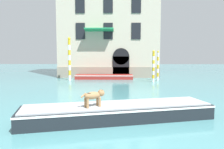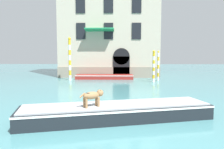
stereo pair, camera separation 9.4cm
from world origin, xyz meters
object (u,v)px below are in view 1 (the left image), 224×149
(boat_moored_near_palazzo, at_px, (104,77))
(mooring_pole_0, at_px, (69,59))
(mooring_pole_1, at_px, (153,66))
(boat_foreground, at_px, (118,111))
(mooring_pole_2, at_px, (158,66))
(dog_on_deck, at_px, (94,96))

(boat_moored_near_palazzo, relative_size, mooring_pole_0, 1.41)
(boat_moored_near_palazzo, relative_size, mooring_pole_1, 2.04)
(boat_foreground, height_order, mooring_pole_2, mooring_pole_2)
(mooring_pole_1, bearing_deg, mooring_pole_2, 60.48)
(boat_foreground, height_order, mooring_pole_1, mooring_pole_1)
(dog_on_deck, xyz_separation_m, mooring_pole_1, (4.77, 13.55, 0.49))
(boat_foreground, xyz_separation_m, boat_moored_near_palazzo, (-1.42, 15.86, -0.11))
(boat_foreground, height_order, mooring_pole_0, mooring_pole_0)
(boat_foreground, distance_m, mooring_pole_2, 15.02)
(mooring_pole_0, height_order, mooring_pole_2, mooring_pole_0)
(boat_moored_near_palazzo, bearing_deg, dog_on_deck, -88.09)
(boat_moored_near_palazzo, distance_m, mooring_pole_2, 6.26)
(mooring_pole_1, bearing_deg, mooring_pole_0, 171.07)
(mooring_pole_1, bearing_deg, boat_foreground, -106.17)
(boat_foreground, relative_size, mooring_pole_1, 2.62)
(mooring_pole_0, distance_m, mooring_pole_1, 9.08)
(boat_moored_near_palazzo, height_order, mooring_pole_0, mooring_pole_0)
(mooring_pole_1, height_order, mooring_pole_2, mooring_pole_1)
(dog_on_deck, height_order, mooring_pole_2, mooring_pole_2)
(boat_foreground, relative_size, mooring_pole_2, 2.64)
(boat_foreground, height_order, dog_on_deck, dog_on_deck)
(dog_on_deck, height_order, mooring_pole_0, mooring_pole_0)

